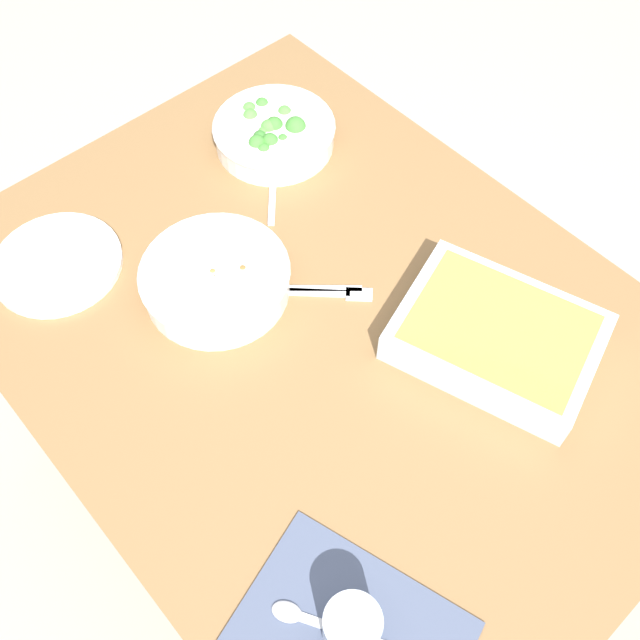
# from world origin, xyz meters

# --- Properties ---
(ground_plane) EXTENTS (6.00, 6.00, 0.00)m
(ground_plane) POSITION_xyz_m (0.00, 0.00, 0.00)
(ground_plane) COLOR #B2A899
(dining_table) EXTENTS (1.20, 0.90, 0.74)m
(dining_table) POSITION_xyz_m (0.00, 0.00, 0.65)
(dining_table) COLOR olive
(dining_table) RESTS_ON ground_plane
(placemat) EXTENTS (0.33, 0.27, 0.00)m
(placemat) POSITION_xyz_m (-0.38, 0.29, 0.74)
(placemat) COLOR #4C5670
(placemat) RESTS_ON dining_table
(stew_bowl) EXTENTS (0.25, 0.25, 0.06)m
(stew_bowl) POSITION_xyz_m (0.16, 0.09, 0.77)
(stew_bowl) COLOR white
(stew_bowl) RESTS_ON dining_table
(broccoli_bowl) EXTENTS (0.23, 0.23, 0.07)m
(broccoli_bowl) POSITION_xyz_m (0.36, -0.21, 0.77)
(broccoli_bowl) COLOR white
(broccoli_bowl) RESTS_ON dining_table
(baking_dish) EXTENTS (0.35, 0.30, 0.06)m
(baking_dish) POSITION_xyz_m (-0.22, -0.17, 0.77)
(baking_dish) COLOR silver
(baking_dish) RESTS_ON dining_table
(drink_cup) EXTENTS (0.07, 0.07, 0.08)m
(drink_cup) POSITION_xyz_m (-0.38, 0.29, 0.78)
(drink_cup) COLOR #B2BCC6
(drink_cup) RESTS_ON dining_table
(side_plate) EXTENTS (0.22, 0.22, 0.01)m
(side_plate) POSITION_xyz_m (0.38, 0.26, 0.75)
(side_plate) COLOR white
(side_plate) RESTS_ON dining_table
(spoon_by_stew) EXTENTS (0.13, 0.14, 0.01)m
(spoon_by_stew) POSITION_xyz_m (0.07, -0.01, 0.74)
(spoon_by_stew) COLOR silver
(spoon_by_stew) RESTS_ON dining_table
(spoon_by_broccoli) EXTENTS (0.14, 0.13, 0.01)m
(spoon_by_broccoli) POSITION_xyz_m (0.29, -0.14, 0.74)
(spoon_by_broccoli) COLOR silver
(spoon_by_broccoli) RESTS_ON dining_table
(spoon_spare) EXTENTS (0.16, 0.10, 0.01)m
(spoon_spare) POSITION_xyz_m (-0.34, 0.31, 0.74)
(spoon_spare) COLOR silver
(spoon_spare) RESTS_ON dining_table
(fork_on_table) EXTENTS (0.14, 0.14, 0.01)m
(fork_on_table) POSITION_xyz_m (0.03, -0.04, 0.74)
(fork_on_table) COLOR silver
(fork_on_table) RESTS_ON dining_table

